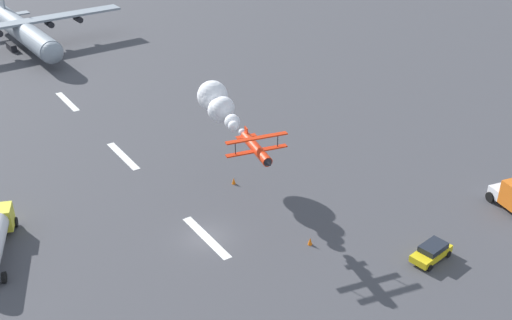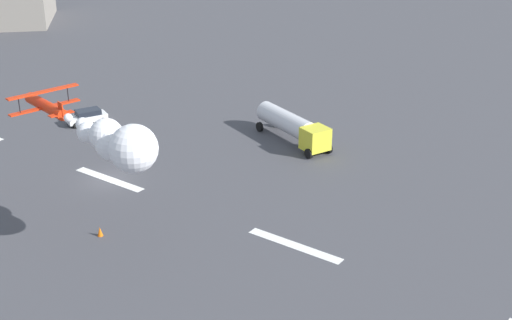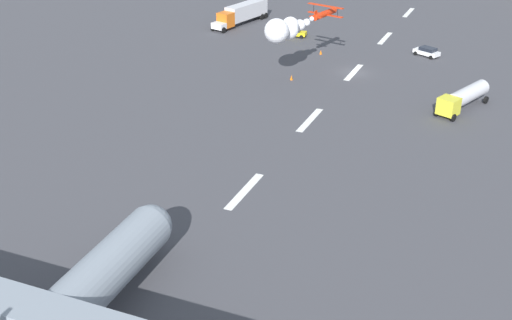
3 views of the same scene
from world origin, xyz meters
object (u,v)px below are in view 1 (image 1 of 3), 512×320
(cargo_transport_plane, at_px, (26,32))
(traffic_cone_far, at_px, (234,181))
(traffic_cone_near, at_px, (310,241))
(followme_car_yellow, at_px, (432,252))
(stunt_biplane_red, at_px, (219,105))

(cargo_transport_plane, bearing_deg, traffic_cone_far, -174.72)
(cargo_transport_plane, bearing_deg, traffic_cone_near, -175.71)
(traffic_cone_far, bearing_deg, cargo_transport_plane, 5.28)
(traffic_cone_near, distance_m, traffic_cone_far, 13.50)
(followme_car_yellow, relative_size, traffic_cone_far, 5.94)
(stunt_biplane_red, height_order, followme_car_yellow, stunt_biplane_red)
(cargo_transport_plane, xyz_separation_m, traffic_cone_near, (-72.64, -5.45, -2.91))
(followme_car_yellow, bearing_deg, traffic_cone_near, 44.58)
(stunt_biplane_red, relative_size, traffic_cone_near, 23.85)
(stunt_biplane_red, relative_size, traffic_cone_far, 23.85)
(cargo_transport_plane, bearing_deg, stunt_biplane_red, -174.52)
(followme_car_yellow, distance_m, traffic_cone_far, 22.75)
(followme_car_yellow, height_order, traffic_cone_near, followme_car_yellow)
(cargo_transport_plane, distance_m, traffic_cone_near, 72.90)
(stunt_biplane_red, relative_size, followme_car_yellow, 4.01)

